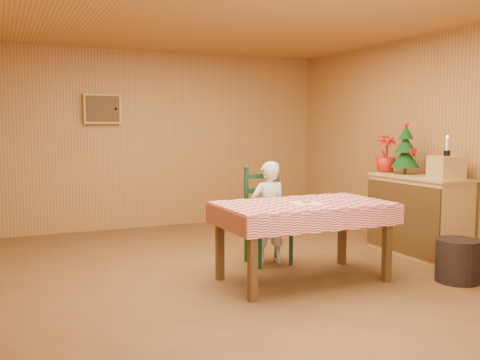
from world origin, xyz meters
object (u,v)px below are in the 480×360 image
crate (446,167)px  storage_bin (458,261)px  ladder_chair (266,217)px  shelf_unit (418,215)px  seated_child (268,213)px  dining_table (303,211)px  christmas_tree (406,151)px

crate → storage_bin: (-0.45, -0.64, -0.85)m
ladder_chair → shelf_unit: bearing=-12.7°
seated_child → crate: crate is taller
seated_child → ladder_chair: bearing=-90.0°
dining_table → storage_bin: dining_table is taller
dining_table → christmas_tree: christmas_tree is taller
dining_table → seated_child: seated_child is taller
ladder_chair → seated_child: size_ratio=0.96×
storage_bin → seated_child: bearing=134.2°
ladder_chair → crate: bearing=-24.1°
crate → dining_table: bearing=179.4°
ladder_chair → crate: 2.05m
seated_child → storage_bin: bearing=134.2°
seated_child → storage_bin: size_ratio=2.71×
dining_table → storage_bin: size_ratio=3.99×
shelf_unit → storage_bin: 1.16m
crate → christmas_tree: christmas_tree is taller
crate → shelf_unit: bearing=91.2°
storage_bin → christmas_tree: bearing=70.6°
shelf_unit → seated_child: bearing=169.0°
shelf_unit → ladder_chair: bearing=167.3°
dining_table → shelf_unit: (1.79, 0.38, -0.22)m
dining_table → crate: (1.80, -0.02, 0.37)m
ladder_chair → crate: (1.80, -0.80, 0.55)m
ladder_chair → seated_child: bearing=-90.0°
seated_child → crate: size_ratio=3.75×
seated_child → storage_bin: seated_child is taller
dining_table → ladder_chair: ladder_chair is taller
ladder_chair → storage_bin: (1.35, -1.44, -0.30)m
ladder_chair → crate: size_ratio=3.60×
seated_child → crate: bearing=157.4°
shelf_unit → storage_bin: (-0.44, -1.04, -0.26)m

